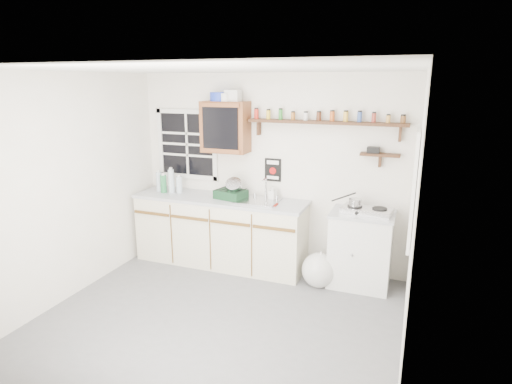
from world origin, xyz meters
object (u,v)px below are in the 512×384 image
main_cabinet (220,231)px  spice_shelf (325,121)px  right_cabinet (361,249)px  upper_cabinet (225,127)px  hotplate (367,210)px  dish_rack (232,192)px

main_cabinet → spice_shelf: 1.98m
right_cabinet → upper_cabinet: size_ratio=1.40×
right_cabinet → hotplate: bearing=-23.3°
main_cabinet → hotplate: 1.94m
main_cabinet → right_cabinet: (1.83, 0.03, -0.01)m
main_cabinet → spice_shelf: size_ratio=1.21×
main_cabinet → hotplate: (1.88, 0.01, 0.49)m
main_cabinet → upper_cabinet: upper_cabinet is taller
spice_shelf → dish_rack: (-1.14, -0.20, -0.92)m
right_cabinet → main_cabinet: bearing=-179.2°
right_cabinet → spice_shelf: bearing=160.5°
right_cabinet → dish_rack: dish_rack is taller
hotplate → dish_rack: bearing=-173.0°
upper_cabinet → dish_rack: (0.13, -0.13, -0.81)m
main_cabinet → upper_cabinet: 1.37m
spice_shelf → hotplate: 1.16m
dish_rack → hotplate: (1.71, -0.01, -0.06)m
right_cabinet → upper_cabinet: upper_cabinet is taller
hotplate → main_cabinet: bearing=-172.4°
spice_shelf → dish_rack: spice_shelf is taller
upper_cabinet → spice_shelf: size_ratio=0.34×
main_cabinet → spice_shelf: bearing=9.3°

